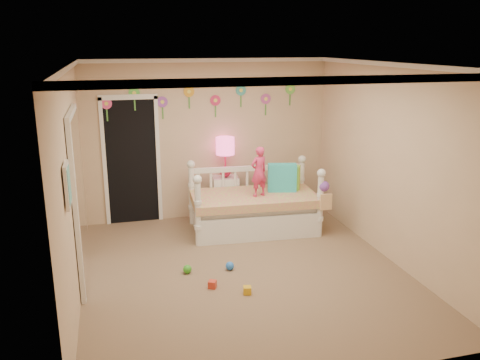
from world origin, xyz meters
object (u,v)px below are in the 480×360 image
object	(u,v)px
daybed	(254,198)
table_lamp	(225,151)
nightstand	(226,197)
child	(259,172)

from	to	relation	value
daybed	table_lamp	bearing A→B (deg)	116.67
nightstand	table_lamp	size ratio (longest dim) A/B	1.05
child	nightstand	size ratio (longest dim) A/B	1.10
nightstand	daybed	bearing A→B (deg)	-61.56
child	table_lamp	distance (m)	0.88
nightstand	table_lamp	xyz separation A→B (m)	(0.00, 0.00, 0.79)
table_lamp	child	bearing A→B (deg)	-67.57
child	nightstand	world-z (taller)	child
daybed	nightstand	distance (m)	0.76
daybed	child	size ratio (longest dim) A/B	2.53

